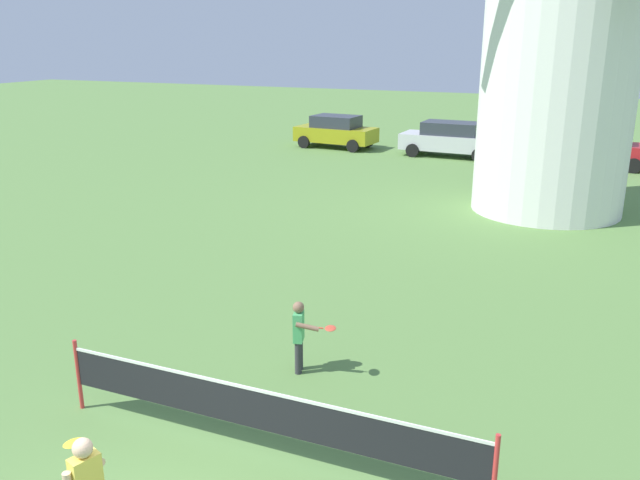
{
  "coord_description": "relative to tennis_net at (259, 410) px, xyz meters",
  "views": [
    {
      "loc": [
        4.0,
        -4.55,
        5.29
      ],
      "look_at": [
        0.35,
        4.01,
        2.4
      ],
      "focal_mm": 37.15,
      "sensor_mm": 36.0,
      "label": 1
    }
  ],
  "objects": [
    {
      "name": "parked_car_red",
      "position": [
        3.47,
        23.25,
        0.12
      ],
      "size": [
        4.41,
        1.99,
        1.56
      ],
      "color": "red",
      "rests_on": "ground_plane"
    },
    {
      "name": "player_far",
      "position": [
        -0.47,
        2.28,
        0.01
      ],
      "size": [
        0.78,
        0.4,
        1.23
      ],
      "color": "#333338",
      "rests_on": "ground_plane"
    },
    {
      "name": "tennis_net",
      "position": [
        0.0,
        0.0,
        0.0
      ],
      "size": [
        6.03,
        0.06,
        1.1
      ],
      "color": "red",
      "rests_on": "ground_plane"
    },
    {
      "name": "parked_car_mustard",
      "position": [
        -8.34,
        23.51,
        0.12
      ],
      "size": [
        4.01,
        2.14,
        1.56
      ],
      "color": "#999919",
      "rests_on": "ground_plane"
    },
    {
      "name": "parked_car_silver",
      "position": [
        -2.66,
        23.25,
        0.12
      ],
      "size": [
        4.46,
        2.01,
        1.56
      ],
      "color": "silver",
      "rests_on": "ground_plane"
    }
  ]
}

